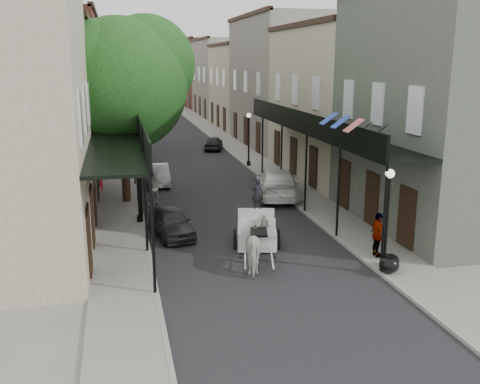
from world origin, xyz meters
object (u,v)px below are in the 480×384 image
carriage (256,216)px  pedestrian_sidewalk_left (107,150)px  lamppost_right_near (387,219)px  car_left_near (171,222)px  horse (259,245)px  pedestrian_sidewalk_right (378,235)px  car_left_mid (158,175)px  lamppost_left (138,181)px  tree_near (128,79)px  tree_far (123,81)px  car_left_far (131,133)px  car_right_far (214,143)px  lamppost_right_far (249,139)px  car_right_near (277,183)px  pedestrian_walking (156,189)px

carriage → pedestrian_sidewalk_left: bearing=121.2°
lamppost_right_near → car_left_near: lamppost_right_near is taller
horse → pedestrian_sidewalk_right: size_ratio=1.24×
car_left_mid → lamppost_left: bearing=-100.2°
tree_near → tree_far: tree_near is taller
tree_near → lamppost_right_near: size_ratio=2.60×
horse → car_left_near: 5.28m
lamppost_left → carriage: size_ratio=1.23×
pedestrian_sidewalk_left → car_left_mid: bearing=84.2°
tree_far → car_left_far: bearing=86.2°
car_left_far → car_right_far: 10.39m
lamppost_left → carriage: bearing=-39.3°
horse → car_right_far: bearing=-83.7°
car_right_far → lamppost_left: bearing=86.2°
horse → lamppost_right_far: bearing=-89.8°
car_left_near → lamppost_right_far: bearing=54.3°
tree_near → pedestrian_sidewalk_right: (8.72, -10.82, -5.50)m
pedestrian_sidewalk_right → car_right_far: 26.59m
tree_far → car_right_far: tree_far is taller
tree_near → tree_far: (-0.05, 14.00, -0.65)m
tree_near → lamppost_left: size_ratio=2.60×
tree_far → lamppost_left: bearing=-89.5°
lamppost_right_near → car_right_far: lamppost_right_near is taller
lamppost_right_near → horse: (-4.23, 1.48, -1.15)m
horse → pedestrian_sidewalk_right: (4.65, -0.12, 0.08)m
carriage → car_right_near: 7.84m
lamppost_right_far → carriage: bearing=-102.8°
car_left_near → car_left_mid: (0.24, 10.00, -0.01)m
car_right_far → car_right_near: bearing=107.9°
carriage → car_right_near: bearing=79.8°
car_left_far → lamppost_right_far: bearing=-79.4°
car_right_near → pedestrian_walking: bearing=15.0°
tree_far → carriage: tree_far is taller
lamppost_right_near → tree_near: bearing=124.3°
car_right_far → horse: bearing=99.1°
lamppost_right_far → car_left_mid: lamppost_right_far is taller
lamppost_left → pedestrian_sidewalk_right: bearing=-37.6°
lamppost_left → car_right_far: lamppost_left is taller
horse → car_left_far: bearing=-71.2°
car_left_near → car_right_far: size_ratio=1.04×
car_left_mid → car_right_far: (5.60, 11.91, -0.02)m
pedestrian_walking → pedestrian_sidewalk_left: size_ratio=0.93×
lamppost_right_near → lamppost_left: (-8.20, 8.00, 0.00)m
tree_near → car_left_mid: 7.20m
tree_near → lamppost_right_far: 12.24m
lamppost_right_far → car_left_near: size_ratio=1.04×
carriage → car_right_near: carriage is taller
car_left_mid → car_left_far: (-1.00, 19.94, 0.01)m
horse → car_left_near: bearing=-46.0°
carriage → pedestrian_sidewalk_left: (-6.23, 19.01, -0.10)m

